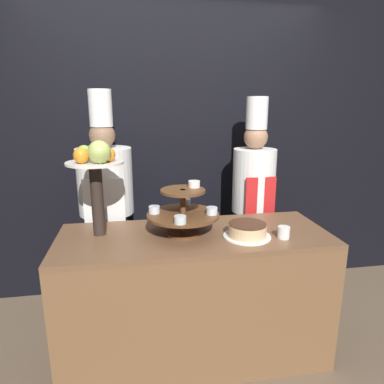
# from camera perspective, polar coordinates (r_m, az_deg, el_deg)

# --- Properties ---
(wall_back) EXTENTS (10.00, 0.06, 2.80)m
(wall_back) POSITION_cam_1_polar(r_m,az_deg,el_deg) (3.03, -2.86, 9.13)
(wall_back) COLOR black
(wall_back) RESTS_ON ground_plane
(buffet_counter) EXTENTS (1.72, 0.66, 0.88)m
(buffet_counter) POSITION_cam_1_polar(r_m,az_deg,el_deg) (2.39, 0.42, -16.84)
(buffet_counter) COLOR brown
(buffet_counter) RESTS_ON ground_plane
(tiered_stand) EXTENTS (0.45, 0.45, 0.33)m
(tiered_stand) POSITION_cam_1_polar(r_m,az_deg,el_deg) (2.13, -1.46, -3.12)
(tiered_stand) COLOR brown
(tiered_stand) RESTS_ON buffet_counter
(fruit_pedestal) EXTENTS (0.34, 0.34, 0.60)m
(fruit_pedestal) POSITION_cam_1_polar(r_m,az_deg,el_deg) (2.13, -15.72, 3.82)
(fruit_pedestal) COLOR #2D231E
(fruit_pedestal) RESTS_ON buffet_counter
(cake_round) EXTENTS (0.30, 0.30, 0.09)m
(cake_round) POSITION_cam_1_polar(r_m,az_deg,el_deg) (2.16, 9.18, -6.35)
(cake_round) COLOR white
(cake_round) RESTS_ON buffet_counter
(cup_white) EXTENTS (0.07, 0.07, 0.07)m
(cup_white) POSITION_cam_1_polar(r_m,az_deg,el_deg) (2.19, 15.04, -6.52)
(cup_white) COLOR white
(cup_white) RESTS_ON buffet_counter
(chef_left) EXTENTS (0.41, 0.41, 1.79)m
(chef_left) POSITION_cam_1_polar(r_m,az_deg,el_deg) (2.72, -14.05, -1.72)
(chef_left) COLOR #38332D
(chef_left) RESTS_ON ground_plane
(chef_center_left) EXTENTS (0.35, 0.35, 1.74)m
(chef_center_left) POSITION_cam_1_polar(r_m,az_deg,el_deg) (2.88, 10.16, -0.65)
(chef_center_left) COLOR black
(chef_center_left) RESTS_ON ground_plane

